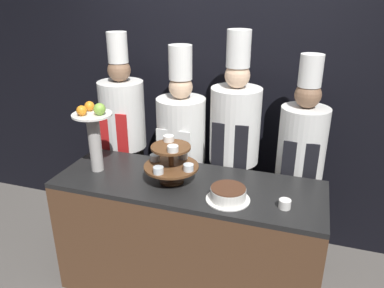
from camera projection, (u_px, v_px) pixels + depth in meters
The scene contains 10 objects.
wall_back at pixel (222, 85), 3.24m from camera, with size 10.00×0.06×2.80m.
buffet_counter at pixel (188, 237), 2.78m from camera, with size 1.87×0.65×0.92m.
tiered_stand at pixel (171, 161), 2.56m from camera, with size 0.38×0.38×0.31m.
fruit_pedestal at pixel (94, 130), 2.67m from camera, with size 0.28×0.28×0.52m.
cake_round at pixel (228, 194), 2.37m from camera, with size 0.28×0.28×0.09m.
cup_white at pixel (285, 204), 2.29m from camera, with size 0.07×0.07×0.06m.
chef_left at pixel (124, 133), 3.28m from camera, with size 0.38×0.38×1.86m.
chef_center_left at pixel (181, 146), 3.14m from camera, with size 0.40×0.40×1.78m.
chef_center_right at pixel (234, 144), 2.99m from camera, with size 0.39×0.39×1.90m.
chef_right at pixel (300, 160), 2.86m from camera, with size 0.36×0.36×1.76m.
Camera 1 is at (0.75, -1.85, 2.17)m, focal length 35.00 mm.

